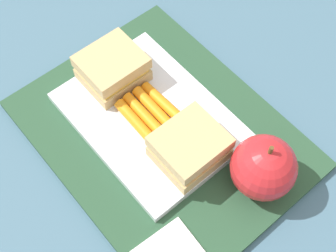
{
  "coord_description": "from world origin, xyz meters",
  "views": [
    {
      "loc": [
        0.24,
        -0.19,
        0.54
      ],
      "look_at": [
        0.01,
        0.0,
        0.04
      ],
      "focal_mm": 49.94,
      "sensor_mm": 36.0,
      "label": 1
    }
  ],
  "objects_px": {
    "sandwich_half_left": "(112,68)",
    "carrot_sticks_bundle": "(149,112)",
    "food_tray": "(150,117)",
    "sandwich_half_right": "(190,147)",
    "apple": "(264,168)"
  },
  "relations": [
    {
      "from": "sandwich_half_left",
      "to": "apple",
      "type": "height_order",
      "value": "apple"
    },
    {
      "from": "sandwich_half_left",
      "to": "carrot_sticks_bundle",
      "type": "relative_size",
      "value": 1.02
    },
    {
      "from": "sandwich_half_left",
      "to": "carrot_sticks_bundle",
      "type": "distance_m",
      "value": 0.08
    },
    {
      "from": "sandwich_half_left",
      "to": "sandwich_half_right",
      "type": "bearing_deg",
      "value": 0.0
    },
    {
      "from": "sandwich_half_right",
      "to": "apple",
      "type": "height_order",
      "value": "apple"
    },
    {
      "from": "apple",
      "to": "sandwich_half_left",
      "type": "bearing_deg",
      "value": -168.85
    },
    {
      "from": "sandwich_half_left",
      "to": "sandwich_half_right",
      "type": "distance_m",
      "value": 0.16
    },
    {
      "from": "sandwich_half_right",
      "to": "apple",
      "type": "bearing_deg",
      "value": 30.62
    },
    {
      "from": "sandwich_half_left",
      "to": "apple",
      "type": "bearing_deg",
      "value": 11.15
    },
    {
      "from": "carrot_sticks_bundle",
      "to": "food_tray",
      "type": "bearing_deg",
      "value": 116.78
    },
    {
      "from": "food_tray",
      "to": "sandwich_half_right",
      "type": "bearing_deg",
      "value": 0.0
    },
    {
      "from": "sandwich_half_right",
      "to": "carrot_sticks_bundle",
      "type": "bearing_deg",
      "value": -179.9
    },
    {
      "from": "sandwich_half_right",
      "to": "carrot_sticks_bundle",
      "type": "distance_m",
      "value": 0.08
    },
    {
      "from": "food_tray",
      "to": "carrot_sticks_bundle",
      "type": "distance_m",
      "value": 0.01
    },
    {
      "from": "food_tray",
      "to": "sandwich_half_right",
      "type": "xyz_separation_m",
      "value": [
        0.08,
        0.0,
        0.03
      ]
    }
  ]
}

